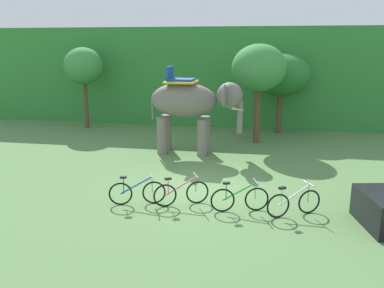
# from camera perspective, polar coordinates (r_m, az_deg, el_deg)

# --- Properties ---
(ground_plane) EXTENTS (80.00, 80.00, 0.00)m
(ground_plane) POSITION_cam_1_polar(r_m,az_deg,el_deg) (13.54, 1.04, -6.44)
(ground_plane) COLOR #567F47
(foliage_hedge) EXTENTS (36.00, 6.00, 5.64)m
(foliage_hedge) POSITION_cam_1_polar(r_m,az_deg,el_deg) (26.04, 6.04, 9.75)
(foliage_hedge) COLOR #338438
(foliage_hedge) RESTS_ON ground
(tree_right) EXTENTS (2.14, 2.14, 4.53)m
(tree_right) POSITION_cam_1_polar(r_m,az_deg,el_deg) (23.66, -15.08, 10.53)
(tree_right) COLOR brown
(tree_right) RESTS_ON ground
(tree_center_left) EXTENTS (2.55, 2.55, 4.73)m
(tree_center_left) POSITION_cam_1_polar(r_m,az_deg,el_deg) (19.54, 9.43, 10.47)
(tree_center_left) COLOR brown
(tree_center_left) RESTS_ON ground
(tree_center_right) EXTENTS (3.06, 3.06, 4.27)m
(tree_center_right) POSITION_cam_1_polar(r_m,az_deg,el_deg) (22.00, 12.47, 9.52)
(tree_center_right) COLOR brown
(tree_center_right) RESTS_ON ground
(elephant) EXTENTS (4.16, 2.08, 3.78)m
(elephant) POSITION_cam_1_polar(r_m,az_deg,el_deg) (17.54, -0.12, 5.73)
(elephant) COLOR slate
(elephant) RESTS_ON ground
(bike_blue) EXTENTS (1.65, 0.66, 0.92)m
(bike_blue) POSITION_cam_1_polar(r_m,az_deg,el_deg) (12.33, -7.76, -6.77)
(bike_blue) COLOR black
(bike_blue) RESTS_ON ground
(bike_pink) EXTENTS (1.56, 0.84, 0.92)m
(bike_pink) POSITION_cam_1_polar(r_m,az_deg,el_deg) (12.16, -1.53, -6.93)
(bike_pink) COLOR black
(bike_pink) RESTS_ON ground
(bike_green) EXTENTS (1.66, 0.63, 0.92)m
(bike_green) POSITION_cam_1_polar(r_m,az_deg,el_deg) (11.81, 6.74, -7.69)
(bike_green) COLOR black
(bike_green) RESTS_ON ground
(bike_white) EXTENTS (1.52, 0.88, 0.92)m
(bike_white) POSITION_cam_1_polar(r_m,az_deg,el_deg) (11.80, 14.19, -8.06)
(bike_white) COLOR black
(bike_white) RESTS_ON ground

